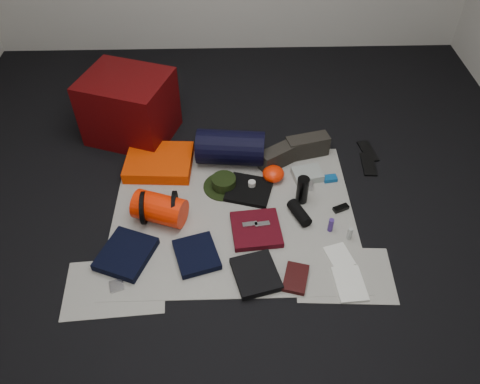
{
  "coord_description": "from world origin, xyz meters",
  "views": [
    {
      "loc": [
        -0.01,
        -2.09,
        2.33
      ],
      "look_at": [
        0.05,
        0.11,
        0.1
      ],
      "focal_mm": 35.0,
      "sensor_mm": 36.0,
      "label": 1
    }
  ],
  "objects_px": {
    "sleeping_pad": "(159,162)",
    "paperback_book": "(296,278)",
    "water_bottle": "(302,190)",
    "red_cabinet": "(129,107)",
    "compact_camera": "(305,185)",
    "navy_duffel": "(231,148)",
    "stuff_sack": "(160,209)"
  },
  "relations": [
    {
      "from": "red_cabinet",
      "to": "paperback_book",
      "type": "distance_m",
      "value": 1.83
    },
    {
      "from": "navy_duffel",
      "to": "compact_camera",
      "type": "xyz_separation_m",
      "value": [
        0.52,
        -0.29,
        -0.11
      ]
    },
    {
      "from": "red_cabinet",
      "to": "navy_duffel",
      "type": "relative_size",
      "value": 1.25
    },
    {
      "from": "sleeping_pad",
      "to": "compact_camera",
      "type": "xyz_separation_m",
      "value": [
        1.04,
        -0.24,
        -0.02
      ]
    },
    {
      "from": "sleeping_pad",
      "to": "water_bottle",
      "type": "relative_size",
      "value": 2.33
    },
    {
      "from": "compact_camera",
      "to": "paperback_book",
      "type": "distance_m",
      "value": 0.79
    },
    {
      "from": "red_cabinet",
      "to": "sleeping_pad",
      "type": "distance_m",
      "value": 0.51
    },
    {
      "from": "red_cabinet",
      "to": "compact_camera",
      "type": "distance_m",
      "value": 1.45
    },
    {
      "from": "red_cabinet",
      "to": "compact_camera",
      "type": "bearing_deg",
      "value": -7.22
    },
    {
      "from": "stuff_sack",
      "to": "red_cabinet",
      "type": "bearing_deg",
      "value": 107.92
    },
    {
      "from": "sleeping_pad",
      "to": "water_bottle",
      "type": "bearing_deg",
      "value": -20.44
    },
    {
      "from": "water_bottle",
      "to": "paperback_book",
      "type": "distance_m",
      "value": 0.66
    },
    {
      "from": "sleeping_pad",
      "to": "paperback_book",
      "type": "height_order",
      "value": "sleeping_pad"
    },
    {
      "from": "sleeping_pad",
      "to": "paperback_book",
      "type": "distance_m",
      "value": 1.35
    },
    {
      "from": "navy_duffel",
      "to": "stuff_sack",
      "type": "bearing_deg",
      "value": -123.87
    },
    {
      "from": "stuff_sack",
      "to": "navy_duffel",
      "type": "relative_size",
      "value": 0.68
    },
    {
      "from": "water_bottle",
      "to": "compact_camera",
      "type": "bearing_deg",
      "value": 72.34
    },
    {
      "from": "water_bottle",
      "to": "paperback_book",
      "type": "relative_size",
      "value": 1.0
    },
    {
      "from": "navy_duffel",
      "to": "paperback_book",
      "type": "height_order",
      "value": "navy_duffel"
    },
    {
      "from": "red_cabinet",
      "to": "navy_duffel",
      "type": "height_order",
      "value": "red_cabinet"
    },
    {
      "from": "stuff_sack",
      "to": "sleeping_pad",
      "type": "bearing_deg",
      "value": 96.4
    },
    {
      "from": "water_bottle",
      "to": "compact_camera",
      "type": "relative_size",
      "value": 1.89
    },
    {
      "from": "sleeping_pad",
      "to": "stuff_sack",
      "type": "xyz_separation_m",
      "value": [
        0.06,
        -0.51,
        0.05
      ]
    },
    {
      "from": "navy_duffel",
      "to": "water_bottle",
      "type": "xyz_separation_m",
      "value": [
        0.48,
        -0.42,
        -0.03
      ]
    },
    {
      "from": "navy_duffel",
      "to": "paperback_book",
      "type": "xyz_separation_m",
      "value": [
        0.37,
        -1.06,
        -0.11
      ]
    },
    {
      "from": "water_bottle",
      "to": "navy_duffel",
      "type": "bearing_deg",
      "value": 138.35
    },
    {
      "from": "water_bottle",
      "to": "paperback_book",
      "type": "bearing_deg",
      "value": -99.66
    },
    {
      "from": "sleeping_pad",
      "to": "navy_duffel",
      "type": "distance_m",
      "value": 0.53
    },
    {
      "from": "sleeping_pad",
      "to": "navy_duffel",
      "type": "relative_size",
      "value": 0.97
    },
    {
      "from": "paperback_book",
      "to": "water_bottle",
      "type": "bearing_deg",
      "value": 96.05
    },
    {
      "from": "compact_camera",
      "to": "paperback_book",
      "type": "xyz_separation_m",
      "value": [
        -0.15,
        -0.77,
        -0.01
      ]
    },
    {
      "from": "sleeping_pad",
      "to": "paperback_book",
      "type": "bearing_deg",
      "value": -48.65
    }
  ]
}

